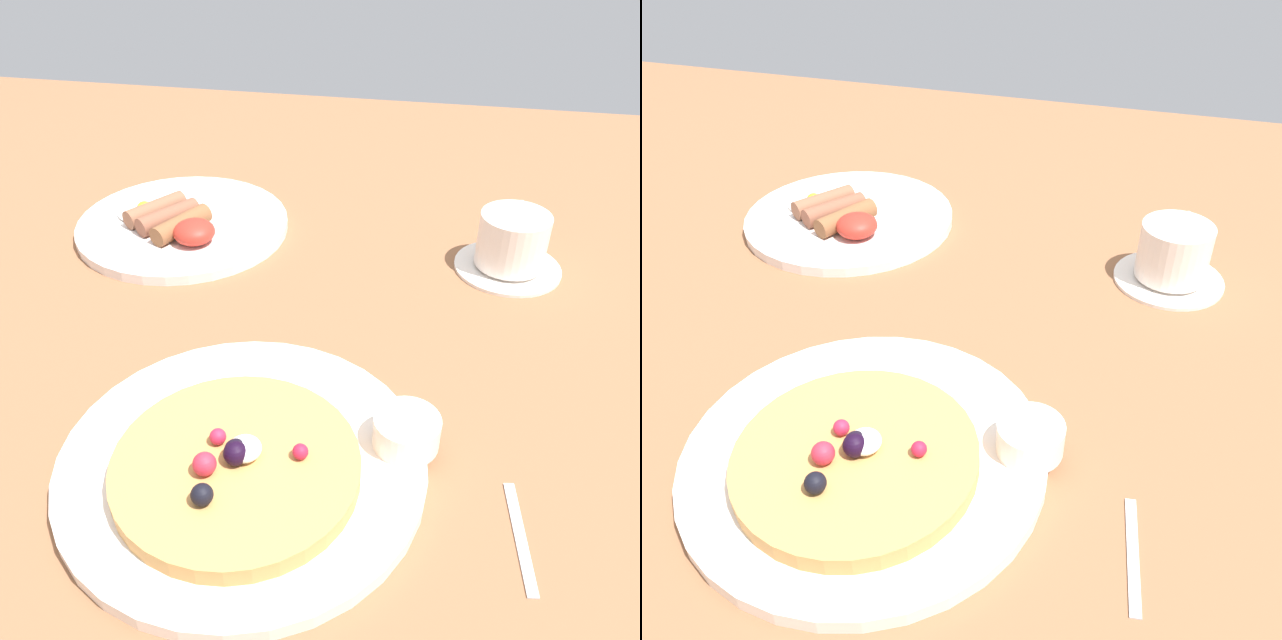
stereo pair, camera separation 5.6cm
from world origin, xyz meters
TOP-DOWN VIEW (x-y plane):
  - ground_plane at (0.00, 0.00)cm, footprint 182.62×150.01cm
  - pancake_plate at (2.43, -15.82)cm, footprint 28.94×28.94cm
  - pancake_with_berries at (2.57, -17.66)cm, footprint 18.84×18.84cm
  - syrup_ramekin at (14.87, -12.11)cm, footprint 5.33×5.33cm
  - breakfast_plate at (-15.69, 20.60)cm, footprint 26.24×26.24cm
  - fried_breakfast at (-16.15, 18.37)cm, footprint 14.56×11.29cm
  - coffee_saucer at (24.13, 18.43)cm, footprint 12.05×12.05cm
  - coffee_cup at (24.16, 18.60)cm, footprint 7.74×10.81cm
  - teaspoon at (24.47, -24.36)cm, footprint 3.68×15.37cm

SIDE VIEW (x-z plane):
  - ground_plane at x=0.00cm, z-range -3.00..0.00cm
  - teaspoon at x=24.47cm, z-range -0.06..0.54cm
  - coffee_saucer at x=24.13cm, z-range 0.00..0.79cm
  - breakfast_plate at x=-15.69cm, z-range 0.00..1.23cm
  - pancake_plate at x=2.43cm, z-range 0.00..1.31cm
  - pancake_with_berries at x=2.57cm, z-range 0.48..3.98cm
  - fried_breakfast at x=-16.15cm, z-range 0.90..3.83cm
  - syrup_ramekin at x=14.87cm, z-range 1.35..4.00cm
  - coffee_cup at x=24.16cm, z-range 0.90..6.98cm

